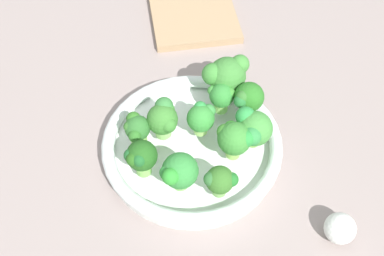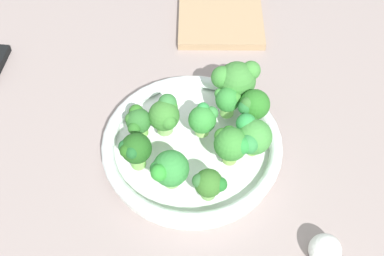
{
  "view_description": "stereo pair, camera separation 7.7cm",
  "coord_description": "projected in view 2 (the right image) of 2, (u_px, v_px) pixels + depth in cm",
  "views": [
    {
      "loc": [
        -41.78,
        24.6,
        68.36
      ],
      "look_at": [
        -3.7,
        -3.13,
        6.94
      ],
      "focal_mm": 45.85,
      "sensor_mm": 36.0,
      "label": 1
    },
    {
      "loc": [
        -45.8,
        18.0,
        68.36
      ],
      "look_at": [
        -3.7,
        -3.13,
        6.94
      ],
      "focal_mm": 45.85,
      "sensor_mm": 36.0,
      "label": 2
    }
  ],
  "objects": [
    {
      "name": "broccoli_floret_6",
      "position": [
        164.0,
        114.0,
        0.78
      ],
      "size": [
        5.73,
        5.43,
        6.45
      ],
      "color": "#97CD70",
      "rests_on": "bowl"
    },
    {
      "name": "broccoli_floret_4",
      "position": [
        252.0,
        136.0,
        0.75
      ],
      "size": [
        6.38,
        6.14,
        6.68
      ],
      "color": "#83BA50",
      "rests_on": "bowl"
    },
    {
      "name": "broccoli_floret_5",
      "position": [
        209.0,
        184.0,
        0.71
      ],
      "size": [
        4.24,
        4.69,
        5.39
      ],
      "color": "#86BD64",
      "rests_on": "bowl"
    },
    {
      "name": "broccoli_floret_0",
      "position": [
        236.0,
        80.0,
        0.82
      ],
      "size": [
        6.46,
        8.21,
        7.57
      ],
      "color": "#8EC965",
      "rests_on": "bowl"
    },
    {
      "name": "ground_plane",
      "position": [
        166.0,
        148.0,
        0.85
      ],
      "size": [
        130.0,
        130.0,
        2.5
      ],
      "primitive_type": "cube",
      "color": "gray"
    },
    {
      "name": "garlic_bulb",
      "position": [
        325.0,
        250.0,
        0.7
      ],
      "size": [
        4.73,
        4.73,
        4.73
      ],
      "primitive_type": "sphere",
      "color": "white",
      "rests_on": "ground_plane"
    },
    {
      "name": "broccoli_floret_7",
      "position": [
        228.0,
        100.0,
        0.81
      ],
      "size": [
        4.16,
        4.14,
        5.61
      ],
      "color": "#82C35D",
      "rests_on": "bowl"
    },
    {
      "name": "cutting_board",
      "position": [
        220.0,
        7.0,
        1.05
      ],
      "size": [
        30.54,
        27.13,
        1.6
      ],
      "primitive_type": "cube",
      "rotation": [
        0.0,
        0.0,
        -0.47
      ],
      "color": "tan",
      "rests_on": "ground_plane"
    },
    {
      "name": "broccoli_floret_9",
      "position": [
        203.0,
        119.0,
        0.78
      ],
      "size": [
        4.52,
        5.1,
        5.58
      ],
      "color": "#95C764",
      "rests_on": "bowl"
    },
    {
      "name": "broccoli_floret_8",
      "position": [
        169.0,
        169.0,
        0.72
      ],
      "size": [
        5.49,
        6.12,
        6.57
      ],
      "color": "#90D36B",
      "rests_on": "bowl"
    },
    {
      "name": "broccoli_floret_10",
      "position": [
        253.0,
        105.0,
        0.79
      ],
      "size": [
        4.98,
        5.67,
        6.53
      ],
      "color": "#99C768",
      "rests_on": "bowl"
    },
    {
      "name": "broccoli_floret_2",
      "position": [
        138.0,
        121.0,
        0.78
      ],
      "size": [
        4.58,
        4.37,
        5.17
      ],
      "color": "#89CB5A",
      "rests_on": "bowl"
    },
    {
      "name": "broccoli_floret_3",
      "position": [
        231.0,
        144.0,
        0.74
      ],
      "size": [
        5.51,
        5.26,
        6.86
      ],
      "color": "#94C758",
      "rests_on": "bowl"
    },
    {
      "name": "bowl",
      "position": [
        192.0,
        146.0,
        0.81
      ],
      "size": [
        29.84,
        29.84,
        3.94
      ],
      "color": "white",
      "rests_on": "ground_plane"
    },
    {
      "name": "broccoli_floret_1",
      "position": [
        135.0,
        150.0,
        0.73
      ],
      "size": [
        4.75,
        5.03,
        6.67
      ],
      "color": "#85CE5C",
      "rests_on": "bowl"
    }
  ]
}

